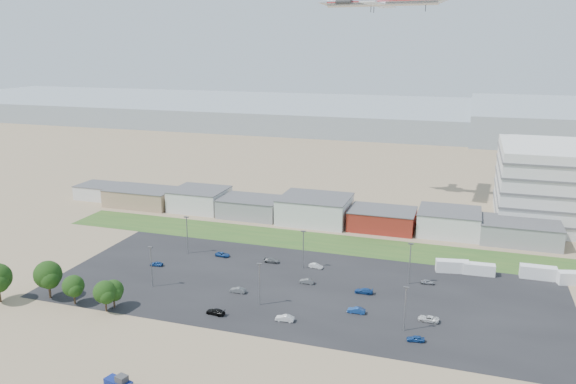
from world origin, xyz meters
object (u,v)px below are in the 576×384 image
at_px(parked_car_2, 416,339).
at_px(parked_car_8, 428,282).
at_px(parked_car_3, 215,312).
at_px(parked_car_4, 238,290).
at_px(airliner, 382,1).
at_px(parked_car_9, 223,254).
at_px(parked_car_12, 364,291).
at_px(parked_car_10, 110,295).
at_px(parked_car_11, 316,266).
at_px(parked_car_5, 156,264).
at_px(parked_car_7, 307,281).
at_px(box_trailer_a, 452,266).
at_px(parked_car_1, 356,310).
at_px(telehandler, 118,383).
at_px(parked_car_0, 428,319).
at_px(parked_car_6, 272,260).
at_px(parked_car_13, 285,318).

height_order(parked_car_2, parked_car_8, parked_car_2).
height_order(parked_car_3, parked_car_4, parked_car_3).
relative_size(airliner, parked_car_9, 11.30).
bearing_deg(parked_car_12, parked_car_2, 35.62).
distance_m(parked_car_2, parked_car_10, 67.92).
relative_size(parked_car_8, parked_car_11, 0.89).
distance_m(parked_car_5, parked_car_7, 40.34).
relative_size(parked_car_3, parked_car_12, 1.02).
relative_size(box_trailer_a, parked_car_8, 2.49).
distance_m(parked_car_5, parked_car_10, 20.16).
bearing_deg(parked_car_8, box_trailer_a, -34.52).
bearing_deg(parked_car_10, parked_car_12, -68.35).
xyz_separation_m(parked_car_1, parked_car_12, (-0.30, 10.28, -0.02)).
height_order(telehandler, parked_car_3, telehandler).
bearing_deg(box_trailer_a, parked_car_5, -174.85).
relative_size(parked_car_1, parked_car_2, 1.12).
distance_m(parked_car_0, parked_car_2, 9.30).
xyz_separation_m(parked_car_0, parked_car_2, (-1.72, -9.14, -0.01)).
height_order(parked_car_0, parked_car_1, parked_car_1).
bearing_deg(parked_car_1, parked_car_0, 92.03).
bearing_deg(parked_car_1, parked_car_3, -72.31).
relative_size(telehandler, box_trailer_a, 0.97).
distance_m(parked_car_7, parked_car_12, 14.13).
relative_size(parked_car_10, parked_car_12, 1.07).
bearing_deg(parked_car_3, airliner, 177.56).
xyz_separation_m(parked_car_6, parked_car_7, (12.57, -10.01, -0.02)).
bearing_deg(parked_car_5, parked_car_4, 65.47).
distance_m(parked_car_4, parked_car_11, 23.96).
bearing_deg(parked_car_0, airliner, -159.64).
xyz_separation_m(parked_car_0, parked_car_9, (-56.15, 20.72, -0.04)).
distance_m(parked_car_0, parked_car_9, 59.85).
bearing_deg(parked_car_6, parked_car_4, 176.27).
bearing_deg(parked_car_3, parked_car_1, 116.76).
xyz_separation_m(parked_car_8, parked_car_10, (-67.96, -30.17, 0.10)).
xyz_separation_m(parked_car_4, parked_car_11, (13.34, 19.91, -0.02)).
distance_m(parked_car_11, parked_car_13, 29.75).
bearing_deg(parked_car_7, parked_car_6, -129.20).
relative_size(box_trailer_a, parked_car_1, 2.10).
bearing_deg(parked_car_11, parked_car_7, -170.01).
height_order(airliner, parked_car_11, airliner).
bearing_deg(parked_car_10, telehandler, -141.68).
relative_size(telehandler, parked_car_2, 2.29).
distance_m(parked_car_1, parked_car_5, 55.63).
bearing_deg(parked_car_13, airliner, 174.72).
distance_m(parked_car_12, parked_car_13, 22.64).
bearing_deg(parked_car_3, parked_car_7, 154.31).
bearing_deg(parked_car_3, parked_car_2, 99.89).
xyz_separation_m(parked_car_1, parked_car_10, (-54.61, -10.00, 0.02)).
distance_m(telehandler, parked_car_5, 55.19).
bearing_deg(telehandler, parked_car_1, 64.70).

